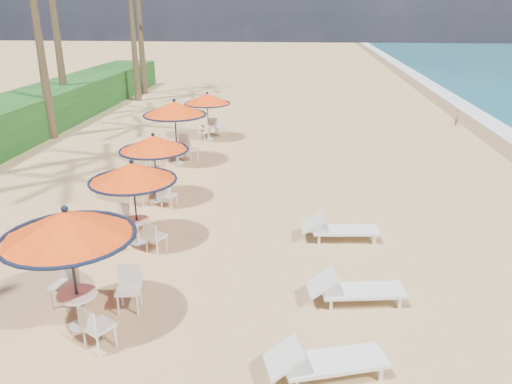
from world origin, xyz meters
TOP-DOWN VIEW (x-y plane):
  - ground at (0.00, 0.00)m, footprint 160.00×160.00m
  - station_0 at (-4.50, 0.14)m, footprint 2.39×2.39m
  - station_1 at (-4.61, 3.65)m, footprint 2.16×2.16m
  - station_2 at (-4.91, 6.54)m, footprint 2.10×2.10m
  - station_3 at (-5.28, 10.65)m, footprint 2.40×2.40m
  - station_4 at (-4.72, 14.45)m, footprint 2.07×2.07m
  - lounger_near at (-0.03, -0.86)m, footprint 2.10×1.18m
  - lounger_mid at (0.65, 1.41)m, footprint 2.04×0.90m
  - lounger_far at (0.51, 4.34)m, footprint 2.05×0.81m
  - person at (7.32, 18.26)m, footprint 0.34×0.40m

SIDE VIEW (x-z plane):
  - ground at x=0.00m, z-range 0.00..0.00m
  - lounger_mid at x=0.65m, z-range -0.02..0.68m
  - lounger_far at x=0.51m, z-range -0.02..0.69m
  - lounger_near at x=-0.03m, z-range -0.02..0.70m
  - person at x=7.32m, z-range 0.00..0.92m
  - station_4 at x=-4.72m, z-range 0.50..2.66m
  - station_1 at x=-4.61m, z-range 0.52..2.78m
  - station_2 at x=-4.91m, z-range 0.58..2.77m
  - station_0 at x=-4.50m, z-range 0.58..3.06m
  - station_3 at x=-5.28m, z-range 0.58..3.08m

